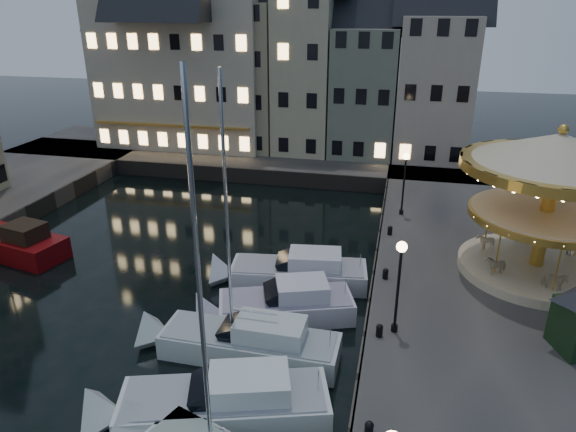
% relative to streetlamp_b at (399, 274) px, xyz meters
% --- Properties ---
extents(ground, '(160.00, 160.00, 0.00)m').
position_rel_streetlamp_b_xyz_m(ground, '(-7.20, -1.00, -4.02)').
color(ground, black).
rests_on(ground, ground).
extents(quay_east, '(16.00, 56.00, 1.30)m').
position_rel_streetlamp_b_xyz_m(quay_east, '(6.80, 5.00, -3.37)').
color(quay_east, '#474442').
rests_on(quay_east, ground).
extents(quay_north, '(44.00, 12.00, 1.30)m').
position_rel_streetlamp_b_xyz_m(quay_north, '(-15.20, 27.00, -3.37)').
color(quay_north, '#474442').
rests_on(quay_north, ground).
extents(quaywall_e, '(0.15, 44.00, 1.30)m').
position_rel_streetlamp_b_xyz_m(quaywall_e, '(-1.20, 5.00, -3.37)').
color(quaywall_e, '#47423A').
rests_on(quaywall_e, ground).
extents(quaywall_n, '(48.00, 0.15, 1.30)m').
position_rel_streetlamp_b_xyz_m(quaywall_n, '(-13.20, 21.00, -3.37)').
color(quaywall_n, '#47423A').
rests_on(quaywall_n, ground).
extents(streetlamp_b, '(0.44, 0.44, 4.17)m').
position_rel_streetlamp_b_xyz_m(streetlamp_b, '(0.00, 0.00, 0.00)').
color(streetlamp_b, black).
rests_on(streetlamp_b, quay_east).
extents(streetlamp_c, '(0.44, 0.44, 4.17)m').
position_rel_streetlamp_b_xyz_m(streetlamp_c, '(0.00, 13.50, 0.00)').
color(streetlamp_c, black).
rests_on(streetlamp_c, quay_east).
extents(bollard_a, '(0.30, 0.30, 0.57)m').
position_rel_streetlamp_b_xyz_m(bollard_a, '(-0.60, -6.00, -2.41)').
color(bollard_a, black).
rests_on(bollard_a, quay_east).
extents(bollard_b, '(0.30, 0.30, 0.57)m').
position_rel_streetlamp_b_xyz_m(bollard_b, '(-0.60, -0.50, -2.41)').
color(bollard_b, black).
rests_on(bollard_b, quay_east).
extents(bollard_c, '(0.30, 0.30, 0.57)m').
position_rel_streetlamp_b_xyz_m(bollard_c, '(-0.60, 4.50, -2.41)').
color(bollard_c, black).
rests_on(bollard_c, quay_east).
extents(bollard_d, '(0.30, 0.30, 0.57)m').
position_rel_streetlamp_b_xyz_m(bollard_d, '(-0.60, 10.00, -2.41)').
color(bollard_d, black).
rests_on(bollard_d, quay_east).
extents(townhouse_na, '(5.50, 8.00, 12.80)m').
position_rel_streetlamp_b_xyz_m(townhouse_na, '(-26.70, 29.00, 3.76)').
color(townhouse_na, tan).
rests_on(townhouse_na, quay_north).
extents(townhouse_nb, '(6.16, 8.00, 13.80)m').
position_rel_streetlamp_b_xyz_m(townhouse_nb, '(-21.25, 29.00, 4.26)').
color(townhouse_nb, slate).
rests_on(townhouse_nb, quay_north).
extents(townhouse_nc, '(6.82, 8.00, 14.80)m').
position_rel_streetlamp_b_xyz_m(townhouse_nc, '(-15.20, 29.00, 4.76)').
color(townhouse_nc, gray).
rests_on(townhouse_nc, quay_north).
extents(townhouse_nd, '(5.50, 8.00, 15.80)m').
position_rel_streetlamp_b_xyz_m(townhouse_nd, '(-9.45, 29.00, 5.26)').
color(townhouse_nd, '#B0AA88').
rests_on(townhouse_nd, quay_north).
extents(townhouse_ne, '(6.16, 8.00, 12.80)m').
position_rel_streetlamp_b_xyz_m(townhouse_ne, '(-4.00, 29.00, 3.76)').
color(townhouse_ne, slate).
rests_on(townhouse_ne, quay_north).
extents(townhouse_nf, '(6.82, 8.00, 13.80)m').
position_rel_streetlamp_b_xyz_m(townhouse_nf, '(2.05, 29.00, 4.26)').
color(townhouse_nf, '#AFA08E').
rests_on(townhouse_nf, quay_north).
extents(hotel_corner, '(17.60, 9.00, 16.80)m').
position_rel_streetlamp_b_xyz_m(hotel_corner, '(-21.20, 29.00, 5.76)').
color(hotel_corner, '#BCB299').
rests_on(hotel_corner, quay_north).
extents(motorboat_b, '(8.61, 4.78, 2.15)m').
position_rel_streetlamp_b_xyz_m(motorboat_b, '(-6.21, -5.15, -3.37)').
color(motorboat_b, silver).
rests_on(motorboat_b, ground).
extents(motorboat_c, '(8.71, 2.36, 11.59)m').
position_rel_streetlamp_b_xyz_m(motorboat_c, '(-6.38, -1.39, -3.34)').
color(motorboat_c, silver).
rests_on(motorboat_c, ground).
extents(motorboat_d, '(7.45, 4.60, 2.15)m').
position_rel_streetlamp_b_xyz_m(motorboat_d, '(-5.53, 1.76, -3.38)').
color(motorboat_d, silver).
rests_on(motorboat_d, ground).
extents(motorboat_e, '(8.40, 3.42, 2.15)m').
position_rel_streetlamp_b_xyz_m(motorboat_e, '(-5.61, 5.17, -3.37)').
color(motorboat_e, silver).
rests_on(motorboat_e, ground).
extents(red_fishing_boat, '(7.66, 3.97, 5.89)m').
position_rel_streetlamp_b_xyz_m(red_fishing_boat, '(-22.86, 4.91, -3.32)').
color(red_fishing_boat, '#670609').
rests_on(red_fishing_boat, ground).
extents(carousel, '(8.81, 8.81, 7.71)m').
position_rel_streetlamp_b_xyz_m(carousel, '(6.91, 6.90, 2.36)').
color(carousel, beige).
rests_on(carousel, quay_east).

